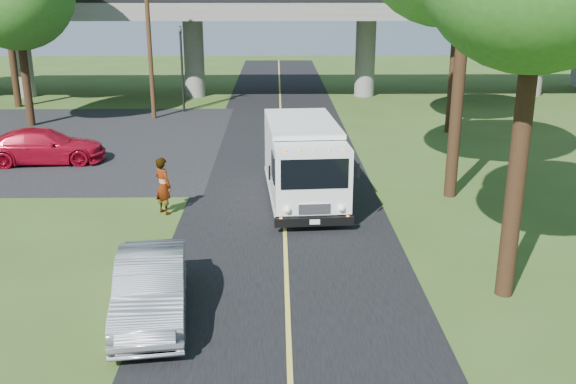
{
  "coord_description": "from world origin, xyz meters",
  "views": [
    {
      "loc": [
        -0.24,
        -13.62,
        7.45
      ],
      "look_at": [
        0.09,
        4.58,
        1.6
      ],
      "focal_mm": 40.0,
      "sensor_mm": 36.0,
      "label": 1
    }
  ],
  "objects_px": {
    "red_sedan": "(44,146)",
    "pedestrian": "(163,186)",
    "traffic_signal": "(182,60)",
    "silver_sedan": "(151,288)",
    "step_van": "(303,160)",
    "utility_pole": "(149,39)"
  },
  "relations": [
    {
      "from": "utility_pole",
      "to": "red_sedan",
      "type": "xyz_separation_m",
      "value": [
        -2.99,
        -9.98,
        -3.84
      ]
    },
    {
      "from": "utility_pole",
      "to": "step_van",
      "type": "bearing_deg",
      "value": -61.99
    },
    {
      "from": "step_van",
      "to": "utility_pole",
      "type": "bearing_deg",
      "value": 113.96
    },
    {
      "from": "red_sedan",
      "to": "pedestrian",
      "type": "relative_size",
      "value": 2.63
    },
    {
      "from": "traffic_signal",
      "to": "step_van",
      "type": "bearing_deg",
      "value": -68.96
    },
    {
      "from": "utility_pole",
      "to": "silver_sedan",
      "type": "relative_size",
      "value": 1.99
    },
    {
      "from": "traffic_signal",
      "to": "utility_pole",
      "type": "relative_size",
      "value": 0.58
    },
    {
      "from": "traffic_signal",
      "to": "red_sedan",
      "type": "height_order",
      "value": "traffic_signal"
    },
    {
      "from": "traffic_signal",
      "to": "silver_sedan",
      "type": "height_order",
      "value": "traffic_signal"
    },
    {
      "from": "step_van",
      "to": "silver_sedan",
      "type": "xyz_separation_m",
      "value": [
        -3.9,
        -8.58,
        -0.79
      ]
    },
    {
      "from": "utility_pole",
      "to": "red_sedan",
      "type": "height_order",
      "value": "utility_pole"
    },
    {
      "from": "red_sedan",
      "to": "silver_sedan",
      "type": "bearing_deg",
      "value": -158.3
    },
    {
      "from": "traffic_signal",
      "to": "red_sedan",
      "type": "distance_m",
      "value": 13.03
    },
    {
      "from": "traffic_signal",
      "to": "pedestrian",
      "type": "relative_size",
      "value": 2.63
    },
    {
      "from": "utility_pole",
      "to": "step_van",
      "type": "distance_m",
      "value": 17.73
    },
    {
      "from": "traffic_signal",
      "to": "pedestrian",
      "type": "bearing_deg",
      "value": -84.26
    },
    {
      "from": "step_van",
      "to": "silver_sedan",
      "type": "height_order",
      "value": "step_van"
    },
    {
      "from": "silver_sedan",
      "to": "pedestrian",
      "type": "xyz_separation_m",
      "value": [
        -0.92,
        7.26,
        0.25
      ]
    },
    {
      "from": "step_van",
      "to": "pedestrian",
      "type": "bearing_deg",
      "value": -168.72
    },
    {
      "from": "traffic_signal",
      "to": "red_sedan",
      "type": "bearing_deg",
      "value": -110.52
    },
    {
      "from": "traffic_signal",
      "to": "pedestrian",
      "type": "distance_m",
      "value": 18.96
    },
    {
      "from": "step_van",
      "to": "silver_sedan",
      "type": "relative_size",
      "value": 1.53
    }
  ]
}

